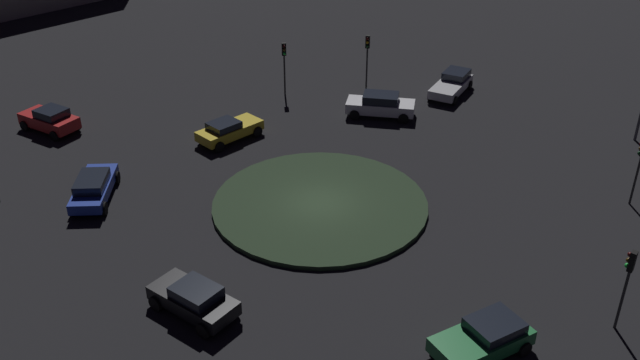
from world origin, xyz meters
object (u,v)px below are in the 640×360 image
object	(u,v)px
car_blue	(94,187)
car_red	(50,119)
traffic_light_northwest	(284,58)
car_white	(381,105)
car_black	(194,299)
traffic_light_east	(628,274)
traffic_light_northeast	(640,159)
car_green	(484,338)
traffic_light_north	(367,53)
car_yellow	(229,130)
car_silver	(452,84)

from	to	relation	value
car_blue	car_red	bearing A→B (deg)	28.58
traffic_light_northwest	car_white	bearing A→B (deg)	51.29
car_black	traffic_light_east	distance (m)	17.71
car_black	car_red	bearing A→B (deg)	-19.14
car_white	traffic_light_northeast	distance (m)	17.00
car_green	traffic_light_north	bearing A→B (deg)	-112.87
car_yellow	traffic_light_northwest	xyz separation A→B (m)	(0.04, 8.03, 2.04)
traffic_light_northwest	traffic_light_northeast	distance (m)	24.32
car_white	traffic_light_northeast	size ratio (longest dim) A/B	1.27
traffic_light_east	car_blue	bearing A→B (deg)	15.15
traffic_light_north	car_yellow	bearing A→B (deg)	-38.96
car_green	car_blue	bearing A→B (deg)	-61.94
car_black	car_silver	xyz separation A→B (m)	(4.11, 28.04, -0.02)
car_silver	traffic_light_east	bearing A→B (deg)	35.05
car_red	car_silver	xyz separation A→B (m)	(22.24, 16.35, -0.07)
car_yellow	traffic_light_northeast	bearing A→B (deg)	-63.67
traffic_light_northwest	car_black	bearing A→B (deg)	-16.08
traffic_light_north	car_green	bearing A→B (deg)	19.21
car_yellow	car_black	distance (m)	16.56
car_yellow	car_green	size ratio (longest dim) A/B	1.05
car_blue	traffic_light_north	world-z (taller)	traffic_light_north
car_white	car_silver	bearing A→B (deg)	45.94
car_blue	traffic_light_north	size ratio (longest dim) A/B	1.09
car_black	traffic_light_east	world-z (taller)	traffic_light_east
car_silver	car_blue	world-z (taller)	car_silver
car_yellow	traffic_light_north	bearing A→B (deg)	-5.96
car_red	traffic_light_north	world-z (taller)	traffic_light_north
car_yellow	car_white	xyz separation A→B (m)	(7.55, 7.22, 0.11)
car_red	traffic_light_northwest	size ratio (longest dim) A/B	1.07
car_white	traffic_light_northwest	size ratio (longest dim) A/B	1.25
car_blue	car_silver	bearing A→B (deg)	-58.53
car_red	traffic_light_northeast	bearing A→B (deg)	-163.42
car_red	traffic_light_north	xyz separation A→B (m)	(16.67, 13.58, 2.33)
traffic_light_north	traffic_light_northeast	size ratio (longest dim) A/B	1.17
car_white	car_red	xyz separation A→B (m)	(-18.78, -10.59, -0.01)
car_silver	traffic_light_northwest	size ratio (longest dim) A/B	1.22
car_yellow	car_red	distance (m)	11.73
car_silver	car_black	bearing A→B (deg)	-2.75
car_silver	car_green	bearing A→B (deg)	22.28
car_black	car_blue	xyz separation A→B (m)	(-10.01, 5.92, -0.00)
car_white	car_green	world-z (taller)	car_white
car_red	traffic_light_northwest	xyz separation A→B (m)	(11.28, 11.39, 1.94)
car_silver	traffic_light_east	distance (m)	25.28
car_yellow	traffic_light_north	size ratio (longest dim) A/B	1.02
car_green	traffic_light_east	xyz separation A→B (m)	(4.74, 3.60, 2.02)
traffic_light_northeast	car_black	bearing A→B (deg)	21.26
traffic_light_northwest	car_yellow	bearing A→B (deg)	-32.90
traffic_light_north	car_red	bearing A→B (deg)	-61.78
traffic_light_east	traffic_light_northeast	xyz separation A→B (m)	(0.14, 10.71, -0.04)
car_yellow	car_red	bearing A→B (deg)	128.72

